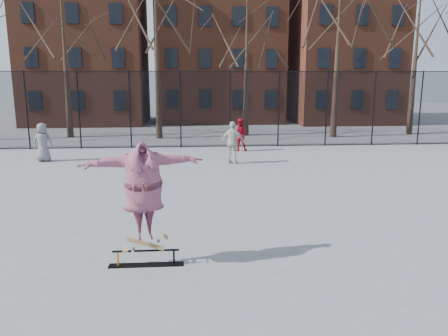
{
  "coord_description": "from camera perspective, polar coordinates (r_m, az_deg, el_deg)",
  "views": [
    {
      "loc": [
        -0.81,
        -10.03,
        3.72
      ],
      "look_at": [
        0.04,
        1.5,
        1.28
      ],
      "focal_mm": 35.0,
      "sensor_mm": 36.0,
      "label": 1
    }
  ],
  "objects": [
    {
      "name": "bystander_white",
      "position": [
        18.8,
        1.16,
        3.33
      ],
      "size": [
        1.15,
        0.74,
        1.82
      ],
      "primitive_type": "imported",
      "rotation": [
        0.0,
        0.0,
        2.84
      ],
      "color": "beige",
      "rests_on": "ground"
    },
    {
      "name": "skateboard",
      "position": [
        8.96,
        -10.17,
        -10.18
      ],
      "size": [
        0.81,
        0.19,
        0.1
      ],
      "primitive_type": null,
      "color": "#A67942",
      "rests_on": "skate_rail"
    },
    {
      "name": "ground",
      "position": [
        10.72,
        0.39,
        -8.37
      ],
      "size": [
        100.0,
        100.0,
        0.0
      ],
      "primitive_type": "plane",
      "color": "slate"
    },
    {
      "name": "fence",
      "position": [
        23.1,
        -2.25,
        7.78
      ],
      "size": [
        34.03,
        0.07,
        4.0
      ],
      "color": "black",
      "rests_on": "ground"
    },
    {
      "name": "skater",
      "position": [
        8.63,
        -10.42,
        -3.85
      ],
      "size": [
        2.49,
        1.17,
        1.95
      ],
      "primitive_type": "imported",
      "rotation": [
        0.0,
        0.0,
        0.23
      ],
      "color": "#7B3D98",
      "rests_on": "skateboard"
    },
    {
      "name": "tree_row",
      "position": [
        27.42,
        -3.19,
        19.52
      ],
      "size": [
        33.66,
        7.46,
        10.67
      ],
      "color": "black",
      "rests_on": "ground"
    },
    {
      "name": "rowhouses",
      "position": [
        36.13,
        -1.85,
        15.63
      ],
      "size": [
        29.0,
        7.0,
        13.0
      ],
      "color": "brown",
      "rests_on": "ground"
    },
    {
      "name": "skate_rail",
      "position": [
        9.05,
        -10.14,
        -11.64
      ],
      "size": [
        1.5,
        0.23,
        0.33
      ],
      "color": "black",
      "rests_on": "ground"
    },
    {
      "name": "bystander_red",
      "position": [
        22.09,
        2.05,
        4.37
      ],
      "size": [
        0.85,
        0.68,
        1.64
      ],
      "primitive_type": "imported",
      "rotation": [
        0.0,
        0.0,
        3.06
      ],
      "color": "maroon",
      "rests_on": "ground"
    },
    {
      "name": "bystander_grey",
      "position": [
        20.89,
        -22.59,
        3.13
      ],
      "size": [
        0.84,
        0.55,
        1.71
      ],
      "primitive_type": "imported",
      "rotation": [
        0.0,
        0.0,
        3.15
      ],
      "color": "slate",
      "rests_on": "ground"
    }
  ]
}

